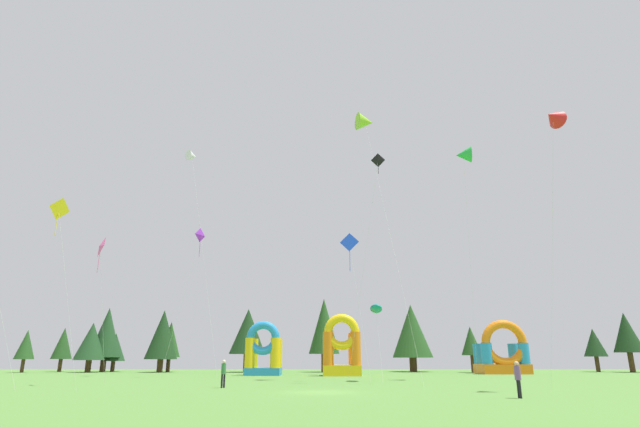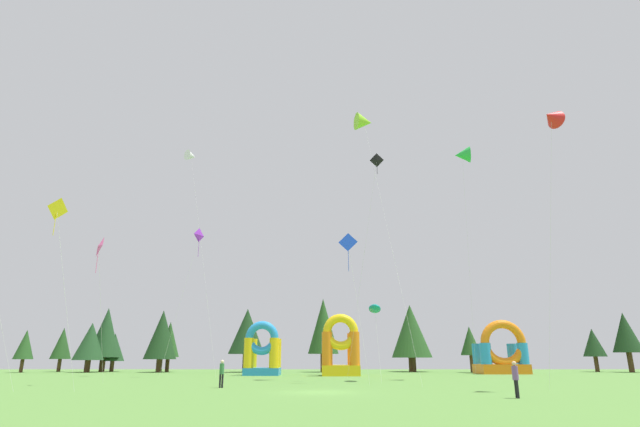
# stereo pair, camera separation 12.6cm
# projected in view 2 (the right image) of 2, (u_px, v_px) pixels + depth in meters

# --- Properties ---
(ground_plane) EXTENTS (120.00, 120.00, 0.00)m
(ground_plane) POSITION_uv_depth(u_px,v_px,m) (320.00, 392.00, 29.70)
(ground_plane) COLOR #548438
(kite_teal_parafoil) EXTENTS (1.32, 4.12, 6.93)m
(kite_teal_parafoil) POSITION_uv_depth(u_px,v_px,m) (374.00, 309.00, 45.15)
(kite_teal_parafoil) COLOR #0C7F7A
(kite_teal_parafoil) RESTS_ON ground_plane
(kite_yellow_diamond) EXTENTS (2.92, 1.43, 12.19)m
(kite_yellow_diamond) POSITION_uv_depth(u_px,v_px,m) (56.00, 210.00, 32.95)
(kite_yellow_diamond) COLOR yellow
(kite_yellow_diamond) RESTS_ON ground_plane
(kite_blue_diamond) EXTENTS (1.99, 2.56, 12.28)m
(kite_blue_diamond) POSITION_uv_depth(u_px,v_px,m) (348.00, 244.00, 43.06)
(kite_blue_diamond) COLOR blue
(kite_blue_diamond) RESTS_ON ground_plane
(kite_black_diamond) EXTENTS (3.62, 4.03, 21.46)m
(kite_black_diamond) POSITION_uv_depth(u_px,v_px,m) (376.00, 163.00, 48.81)
(kite_black_diamond) COLOR black
(kite_black_diamond) RESTS_ON ground_plane
(kite_green_delta) EXTENTS (1.83, 5.64, 23.69)m
(kite_green_delta) POSITION_uv_depth(u_px,v_px,m) (462.00, 155.00, 52.19)
(kite_green_delta) COLOR green
(kite_green_delta) RESTS_ON ground_plane
(kite_red_delta) EXTENTS (2.51, 3.32, 19.38)m
(kite_red_delta) POSITION_uv_depth(u_px,v_px,m) (551.00, 117.00, 35.15)
(kite_red_delta) COLOR red
(kite_red_delta) RESTS_ON ground_plane
(kite_purple_diamond) EXTENTS (3.44, 1.32, 16.00)m
(kite_purple_diamond) POSITION_uv_depth(u_px,v_px,m) (199.00, 236.00, 55.79)
(kite_purple_diamond) COLOR purple
(kite_purple_diamond) RESTS_ON ground_plane
(kite_lime_delta) EXTENTS (3.70, 12.07, 27.67)m
(kite_lime_delta) POSITION_uv_depth(u_px,v_px,m) (363.00, 122.00, 53.24)
(kite_lime_delta) COLOR #8CD826
(kite_lime_delta) RESTS_ON ground_plane
(kite_white_delta) EXTENTS (6.78, 5.97, 27.63)m
(kite_white_delta) POSITION_uv_depth(u_px,v_px,m) (191.00, 156.00, 62.74)
(kite_white_delta) COLOR white
(kite_white_delta) RESTS_ON ground_plane
(kite_pink_diamond) EXTENTS (1.17, 3.61, 11.35)m
(kite_pink_diamond) POSITION_uv_depth(u_px,v_px,m) (97.00, 247.00, 39.85)
(kite_pink_diamond) COLOR #EA599E
(kite_pink_diamond) RESTS_ON ground_plane
(person_left_edge) EXTENTS (0.34, 0.34, 1.86)m
(person_left_edge) POSITION_uv_depth(u_px,v_px,m) (515.00, 376.00, 25.70)
(person_left_edge) COLOR black
(person_left_edge) RESTS_ON ground_plane
(person_midfield) EXTENTS (0.45, 0.45, 1.88)m
(person_midfield) POSITION_uv_depth(u_px,v_px,m) (221.00, 371.00, 34.42)
(person_midfield) COLOR black
(person_midfield) RESTS_ON ground_plane
(inflatable_blue_arch) EXTENTS (4.16, 4.25, 6.22)m
(inflatable_blue_arch) POSITION_uv_depth(u_px,v_px,m) (262.00, 354.00, 58.31)
(inflatable_blue_arch) COLOR #268CD8
(inflatable_blue_arch) RESTS_ON ground_plane
(inflatable_red_slide) EXTENTS (4.35, 4.93, 6.93)m
(inflatable_red_slide) POSITION_uv_depth(u_px,v_px,m) (340.00, 353.00, 57.19)
(inflatable_red_slide) COLOR yellow
(inflatable_red_slide) RESTS_ON ground_plane
(inflatable_yellow_castle) EXTENTS (6.08, 4.80, 6.72)m
(inflatable_yellow_castle) POSITION_uv_depth(u_px,v_px,m) (501.00, 355.00, 63.15)
(inflatable_yellow_castle) COLOR orange
(inflatable_yellow_castle) RESTS_ON ground_plane
(tree_row_0) EXTENTS (2.65, 2.65, 5.86)m
(tree_row_0) POSITION_uv_depth(u_px,v_px,m) (24.00, 345.00, 69.66)
(tree_row_0) COLOR #4C331E
(tree_row_0) RESTS_ON ground_plane
(tree_row_1) EXTENTS (2.93, 2.93, 6.36)m
(tree_row_1) POSITION_uv_depth(u_px,v_px,m) (62.00, 343.00, 73.05)
(tree_row_1) COLOR #4C331E
(tree_row_1) RESTS_ON ground_plane
(tree_row_2) EXTENTS (4.39, 4.39, 6.92)m
(tree_row_2) POSITION_uv_depth(u_px,v_px,m) (90.00, 341.00, 70.57)
(tree_row_2) COLOR #4C331E
(tree_row_2) RESTS_ON ground_plane
(tree_row_3) EXTENTS (4.48, 4.48, 9.28)m
(tree_row_3) POSITION_uv_depth(u_px,v_px,m) (105.00, 332.00, 73.01)
(tree_row_3) COLOR #4C331E
(tree_row_3) RESTS_ON ground_plane
(tree_row_4) EXTENTS (3.29, 3.29, 5.55)m
(tree_row_4) POSITION_uv_depth(u_px,v_px,m) (113.00, 347.00, 73.55)
(tree_row_4) COLOR #4C331E
(tree_row_4) RESTS_ON ground_plane
(tree_row_5) EXTENTS (4.62, 4.62, 8.75)m
(tree_row_5) POSITION_uv_depth(u_px,v_px,m) (161.00, 335.00, 71.20)
(tree_row_5) COLOR #4C331E
(tree_row_5) RESTS_ON ground_plane
(tree_row_6) EXTENTS (3.13, 3.13, 7.21)m
(tree_row_6) POSITION_uv_depth(u_px,v_px,m) (169.00, 340.00, 72.91)
(tree_row_6) COLOR #4C331E
(tree_row_6) RESTS_ON ground_plane
(tree_row_7) EXTENTS (5.24, 5.24, 8.97)m
(tree_row_7) POSITION_uv_depth(u_px,v_px,m) (246.00, 331.00, 71.62)
(tree_row_7) COLOR #4C331E
(tree_row_7) RESTS_ON ground_plane
(tree_row_8) EXTENTS (4.49, 4.49, 10.52)m
(tree_row_8) POSITION_uv_depth(u_px,v_px,m) (323.00, 326.00, 72.43)
(tree_row_8) COLOR #4C331E
(tree_row_8) RESTS_ON ground_plane
(tree_row_9) EXTENTS (5.99, 5.99, 9.80)m
(tree_row_9) POSITION_uv_depth(u_px,v_px,m) (410.00, 331.00, 73.81)
(tree_row_9) COLOR #4C331E
(tree_row_9) RESTS_ON ground_plane
(tree_row_10) EXTENTS (2.88, 2.88, 6.36)m
(tree_row_10) POSITION_uv_depth(u_px,v_px,m) (469.00, 341.00, 70.12)
(tree_row_10) COLOR #4C331E
(tree_row_10) RESTS_ON ground_plane
(tree_row_11) EXTENTS (3.26, 3.26, 6.20)m
(tree_row_11) POSITION_uv_depth(u_px,v_px,m) (593.00, 343.00, 72.97)
(tree_row_11) COLOR #4C331E
(tree_row_11) RESTS_ON ground_plane
(tree_row_12) EXTENTS (4.05, 4.05, 8.39)m
(tree_row_12) POSITION_uv_depth(u_px,v_px,m) (625.00, 333.00, 71.21)
(tree_row_12) COLOR #4C331E
(tree_row_12) RESTS_ON ground_plane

